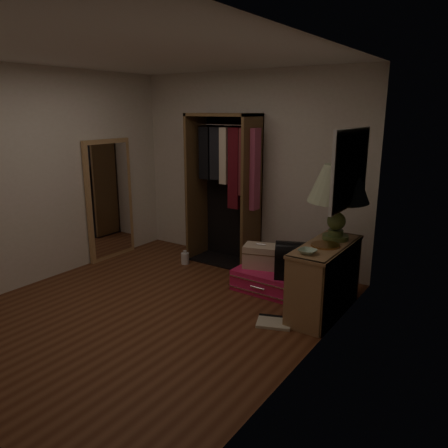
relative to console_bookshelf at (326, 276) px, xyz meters
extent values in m
plane|color=#542B18|center=(-1.54, -1.04, -0.39)|extent=(4.00, 4.00, 0.00)
cube|color=beige|center=(-1.54, 0.96, 0.91)|extent=(3.50, 0.02, 2.60)
cube|color=beige|center=(0.21, -1.04, 0.91)|extent=(0.02, 4.00, 2.60)
cube|color=beige|center=(-3.29, -1.04, 0.91)|extent=(0.02, 4.00, 2.60)
cube|color=white|center=(-1.54, -1.04, 2.21)|extent=(3.50, 4.00, 0.01)
cube|color=silver|center=(0.19, -0.04, 1.16)|extent=(0.03, 0.96, 0.76)
cube|color=black|center=(0.19, -0.04, 1.16)|extent=(0.03, 0.90, 0.70)
cube|color=silver|center=(0.18, -0.04, 0.85)|extent=(0.01, 0.88, 0.02)
cube|color=silver|center=(0.18, -0.04, 0.93)|extent=(0.01, 0.88, 0.02)
cube|color=silver|center=(0.18, -0.04, 1.01)|extent=(0.01, 0.88, 0.02)
cube|color=silver|center=(0.18, -0.04, 1.08)|extent=(0.01, 0.88, 0.02)
cube|color=silver|center=(0.18, -0.04, 1.16)|extent=(0.01, 0.88, 0.02)
cube|color=silver|center=(0.18, -0.04, 1.24)|extent=(0.01, 0.88, 0.02)
cube|color=silver|center=(0.18, -0.04, 1.32)|extent=(0.01, 0.88, 0.02)
cube|color=silver|center=(0.18, -0.04, 1.40)|extent=(0.01, 0.88, 0.02)
cube|color=silver|center=(0.18, -0.04, 1.47)|extent=(0.01, 0.88, 0.02)
cube|color=#936B47|center=(0.00, -0.58, -0.01)|extent=(0.40, 0.03, 0.75)
cube|color=#936B47|center=(0.00, 0.49, -0.01)|extent=(0.40, 0.03, 0.75)
cube|color=#936B47|center=(0.00, -0.04, -0.33)|extent=(0.40, 1.04, 0.03)
cube|color=#936B47|center=(0.00, -0.04, 0.18)|extent=(0.40, 1.04, 0.03)
cube|color=#936B47|center=(0.00, -0.04, 0.35)|extent=(0.42, 1.12, 0.03)
cube|color=brown|center=(0.19, -0.04, -0.01)|extent=(0.02, 1.10, 0.75)
cube|color=#936B47|center=(-0.01, 0.29, 0.26)|extent=(0.36, 0.38, 0.13)
cube|color=gray|center=(-0.09, -0.52, -0.16)|extent=(0.16, 0.03, 0.31)
cube|color=#4C3833|center=(-0.08, -0.47, -0.19)|extent=(0.17, 0.04, 0.25)
cube|color=#B7AD99|center=(-0.08, -0.42, -0.16)|extent=(0.17, 0.03, 0.31)
cube|color=brown|center=(-0.06, -0.39, -0.16)|extent=(0.22, 0.03, 0.30)
cube|color=#3F4C59|center=(-0.06, -0.34, -0.19)|extent=(0.21, 0.04, 0.24)
cube|color=gray|center=(-0.08, -0.28, -0.18)|extent=(0.17, 0.04, 0.27)
cube|color=#59594C|center=(-0.06, -0.22, -0.19)|extent=(0.22, 0.05, 0.24)
cube|color=#B2724C|center=(-0.06, -0.17, -0.17)|extent=(0.21, 0.03, 0.29)
cube|color=beige|center=(-0.06, -0.13, -0.20)|extent=(0.21, 0.04, 0.22)
cube|color=#332D38|center=(-0.08, -0.09, -0.18)|extent=(0.16, 0.04, 0.27)
cube|color=gray|center=(-0.06, -0.05, -0.17)|extent=(0.22, 0.03, 0.28)
cube|color=#4C3833|center=(-0.07, 0.00, -0.17)|extent=(0.19, 0.04, 0.29)
cube|color=#B7AD99|center=(-0.06, 0.04, -0.18)|extent=(0.21, 0.04, 0.26)
cube|color=brown|center=(-0.06, 0.09, -0.18)|extent=(0.21, 0.03, 0.26)
cube|color=#3F4C59|center=(-0.07, 0.13, -0.17)|extent=(0.18, 0.04, 0.28)
cube|color=gray|center=(-0.08, 0.17, -0.19)|extent=(0.17, 0.03, 0.26)
cube|color=#59594C|center=(-0.06, 0.22, -0.18)|extent=(0.21, 0.05, 0.27)
cube|color=#B2724C|center=(-0.06, 0.27, -0.18)|extent=(0.20, 0.03, 0.27)
cube|color=beige|center=(-0.09, 0.32, -0.17)|extent=(0.16, 0.05, 0.29)
cube|color=#332D38|center=(-0.07, 0.37, -0.20)|extent=(0.19, 0.03, 0.23)
cube|color=gray|center=(-0.06, 0.42, -0.19)|extent=(0.20, 0.04, 0.25)
cube|color=brown|center=(-2.24, 0.70, 0.64)|extent=(0.04, 0.50, 2.05)
cube|color=brown|center=(-1.33, 0.70, 0.64)|extent=(0.04, 0.50, 2.05)
cube|color=brown|center=(-1.79, 0.70, 1.64)|extent=(0.95, 0.50, 0.04)
cube|color=black|center=(-1.79, 0.93, 0.64)|extent=(0.95, 0.02, 2.05)
cube|color=black|center=(-1.79, 0.70, -0.38)|extent=(0.95, 0.50, 0.02)
cylinder|color=silver|center=(-1.79, 0.70, 1.51)|extent=(0.87, 0.02, 0.02)
cube|color=black|center=(-2.06, 0.68, 1.13)|extent=(0.16, 0.11, 0.71)
cube|color=black|center=(-1.88, 0.68, 1.13)|extent=(0.16, 0.10, 0.70)
cube|color=beige|center=(-1.73, 0.68, 1.11)|extent=(0.11, 0.15, 0.74)
cube|color=#590F19|center=(-1.58, 0.68, 0.95)|extent=(0.16, 0.12, 1.06)
cube|color=maroon|center=(-1.42, 0.68, 1.05)|extent=(0.11, 0.16, 0.87)
cube|color=#BF4C72|center=(-1.29, 0.68, 0.96)|extent=(0.11, 0.16, 1.05)
cube|color=tan|center=(-3.24, -0.04, 0.46)|extent=(0.05, 0.80, 1.70)
cube|color=silver|center=(-3.21, -0.04, 0.46)|extent=(0.01, 0.68, 1.58)
cube|color=#DD1A57|center=(-0.74, 0.17, -0.26)|extent=(0.81, 0.58, 0.25)
cube|color=silver|center=(-0.74, 0.17, -0.33)|extent=(0.83, 0.61, 0.01)
cube|color=silver|center=(-0.74, 0.17, -0.20)|extent=(0.83, 0.61, 0.01)
cylinder|color=silver|center=(-0.75, -0.13, -0.26)|extent=(0.18, 0.03, 0.02)
cube|color=#C6B097|center=(-0.90, 0.20, 0.00)|extent=(0.46, 0.38, 0.27)
cube|color=brown|center=(-0.90, 0.20, 0.05)|extent=(0.47, 0.39, 0.01)
cylinder|color=silver|center=(-0.90, 0.20, 0.15)|extent=(0.11, 0.05, 0.02)
cube|color=black|center=(-0.43, 0.10, 0.01)|extent=(0.46, 0.38, 0.30)
cylinder|color=black|center=(-0.43, 0.10, 0.16)|extent=(0.46, 0.38, 0.25)
cylinder|color=#435629|center=(0.00, 0.20, 0.38)|extent=(0.33, 0.33, 0.05)
cylinder|color=#435629|center=(0.00, 0.20, 0.44)|extent=(0.19, 0.19, 0.06)
sphere|color=#435629|center=(0.00, 0.20, 0.56)|extent=(0.24, 0.24, 0.19)
cylinder|color=#435629|center=(0.00, 0.20, 0.72)|extent=(0.08, 0.08, 0.11)
cone|color=beige|center=(0.00, 0.20, 0.97)|extent=(0.78, 0.78, 0.39)
cone|color=silver|center=(0.00, 0.20, 0.97)|extent=(0.69, 0.69, 0.37)
cylinder|color=#A3723E|center=(0.00, -0.08, 0.37)|extent=(0.36, 0.36, 0.02)
imported|color=#9AB9A0|center=(-0.05, -0.41, 0.38)|extent=(0.19, 0.19, 0.04)
cylinder|color=silver|center=(-2.16, 0.30, -0.31)|extent=(0.14, 0.14, 0.16)
cylinder|color=silver|center=(-2.16, 0.30, -0.21)|extent=(0.06, 0.06, 0.04)
cube|color=beige|center=(-0.30, -0.57, -0.37)|extent=(0.41, 0.38, 0.03)
cube|color=black|center=(-0.34, -0.47, -0.37)|extent=(0.33, 0.16, 0.03)
camera|label=1|loc=(1.53, -4.17, 1.71)|focal=35.00mm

